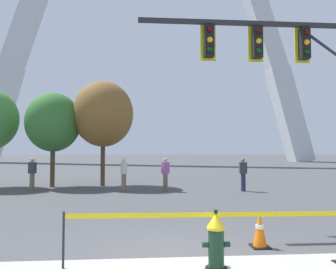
{
  "coord_description": "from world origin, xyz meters",
  "views": [
    {
      "loc": [
        -0.63,
        -5.67,
        1.99
      ],
      "look_at": [
        0.17,
        5.0,
        2.5
      ],
      "focal_mm": 33.77,
      "sensor_mm": 36.0,
      "label": 1
    }
  ],
  "objects_px": {
    "fire_hydrant": "(216,242)",
    "monument_arch": "(149,17)",
    "traffic_cone_mid_sidewalk": "(260,229)",
    "traffic_signal_gantry": "(319,66)",
    "pedestrian_near_trees": "(243,174)",
    "pedestrian_standing_center": "(165,174)",
    "pedestrian_walking_right": "(32,174)",
    "pedestrian_walking_left": "(124,174)"
  },
  "relations": [
    {
      "from": "traffic_cone_mid_sidewalk",
      "to": "pedestrian_near_trees",
      "type": "xyz_separation_m",
      "value": [
        2.37,
        8.5,
        0.46
      ]
    },
    {
      "from": "monument_arch",
      "to": "pedestrian_near_trees",
      "type": "xyz_separation_m",
      "value": [
        4.09,
        -36.06,
        -23.0
      ]
    },
    {
      "from": "pedestrian_near_trees",
      "to": "pedestrian_walking_right",
      "type": "bearing_deg",
      "value": 175.25
    },
    {
      "from": "monument_arch",
      "to": "pedestrian_standing_center",
      "type": "relative_size",
      "value": 34.54
    },
    {
      "from": "traffic_signal_gantry",
      "to": "traffic_cone_mid_sidewalk",
      "type": "bearing_deg",
      "value": -139.24
    },
    {
      "from": "traffic_signal_gantry",
      "to": "pedestrian_walking_left",
      "type": "distance_m",
      "value": 9.47
    },
    {
      "from": "pedestrian_standing_center",
      "to": "pedestrian_walking_right",
      "type": "xyz_separation_m",
      "value": [
        -6.4,
        0.55,
        0.0
      ]
    },
    {
      "from": "pedestrian_standing_center",
      "to": "fire_hydrant",
      "type": "bearing_deg",
      "value": -88.98
    },
    {
      "from": "fire_hydrant",
      "to": "pedestrian_walking_left",
      "type": "bearing_deg",
      "value": 102.32
    },
    {
      "from": "fire_hydrant",
      "to": "monument_arch",
      "type": "height_order",
      "value": "monument_arch"
    },
    {
      "from": "traffic_signal_gantry",
      "to": "pedestrian_standing_center",
      "type": "xyz_separation_m",
      "value": [
        -4.02,
        6.49,
        -3.59
      ]
    },
    {
      "from": "pedestrian_standing_center",
      "to": "pedestrian_walking_right",
      "type": "bearing_deg",
      "value": 175.09
    },
    {
      "from": "pedestrian_standing_center",
      "to": "pedestrian_near_trees",
      "type": "bearing_deg",
      "value": -4.48
    },
    {
      "from": "traffic_cone_mid_sidewalk",
      "to": "pedestrian_walking_right",
      "type": "height_order",
      "value": "pedestrian_walking_right"
    },
    {
      "from": "pedestrian_standing_center",
      "to": "monument_arch",
      "type": "bearing_deg",
      "value": 90.6
    },
    {
      "from": "fire_hydrant",
      "to": "pedestrian_walking_right",
      "type": "relative_size",
      "value": 0.62
    },
    {
      "from": "pedestrian_near_trees",
      "to": "monument_arch",
      "type": "bearing_deg",
      "value": 96.47
    },
    {
      "from": "fire_hydrant",
      "to": "pedestrian_near_trees",
      "type": "xyz_separation_m",
      "value": [
        3.54,
        9.66,
        0.35
      ]
    },
    {
      "from": "monument_arch",
      "to": "pedestrian_walking_right",
      "type": "relative_size",
      "value": 34.54
    },
    {
      "from": "traffic_cone_mid_sidewalk",
      "to": "monument_arch",
      "type": "height_order",
      "value": "monument_arch"
    },
    {
      "from": "traffic_cone_mid_sidewalk",
      "to": "pedestrian_near_trees",
      "type": "bearing_deg",
      "value": 74.46
    },
    {
      "from": "pedestrian_standing_center",
      "to": "traffic_cone_mid_sidewalk",
      "type": "bearing_deg",
      "value": -81.28
    },
    {
      "from": "monument_arch",
      "to": "pedestrian_standing_center",
      "type": "bearing_deg",
      "value": -89.4
    },
    {
      "from": "pedestrian_near_trees",
      "to": "pedestrian_standing_center",
      "type": "bearing_deg",
      "value": 175.52
    },
    {
      "from": "monument_arch",
      "to": "pedestrian_walking_right",
      "type": "distance_m",
      "value": 42.49
    },
    {
      "from": "monument_arch",
      "to": "pedestrian_walking_left",
      "type": "distance_m",
      "value": 42.64
    },
    {
      "from": "monument_arch",
      "to": "traffic_cone_mid_sidewalk",
      "type": "bearing_deg",
      "value": -87.78
    },
    {
      "from": "traffic_cone_mid_sidewalk",
      "to": "pedestrian_walking_left",
      "type": "relative_size",
      "value": 0.46
    },
    {
      "from": "fire_hydrant",
      "to": "pedestrian_walking_left",
      "type": "distance_m",
      "value": 10.09
    },
    {
      "from": "monument_arch",
      "to": "pedestrian_standing_center",
      "type": "xyz_separation_m",
      "value": [
        0.38,
        -35.77,
        -23.0
      ]
    },
    {
      "from": "traffic_cone_mid_sidewalk",
      "to": "traffic_signal_gantry",
      "type": "distance_m",
      "value": 5.37
    },
    {
      "from": "fire_hydrant",
      "to": "traffic_cone_mid_sidewalk",
      "type": "bearing_deg",
      "value": 44.59
    },
    {
      "from": "fire_hydrant",
      "to": "traffic_signal_gantry",
      "type": "distance_m",
      "value": 6.5
    },
    {
      "from": "traffic_cone_mid_sidewalk",
      "to": "traffic_signal_gantry",
      "type": "relative_size",
      "value": 0.09
    },
    {
      "from": "traffic_signal_gantry",
      "to": "monument_arch",
      "type": "bearing_deg",
      "value": 95.94
    },
    {
      "from": "traffic_cone_mid_sidewalk",
      "to": "pedestrian_walking_right",
      "type": "bearing_deg",
      "value": 129.67
    },
    {
      "from": "fire_hydrant",
      "to": "monument_arch",
      "type": "xyz_separation_m",
      "value": [
        -0.55,
        45.72,
        23.35
      ]
    },
    {
      "from": "traffic_signal_gantry",
      "to": "pedestrian_near_trees",
      "type": "xyz_separation_m",
      "value": [
        -0.31,
        6.2,
        -3.59
      ]
    },
    {
      "from": "fire_hydrant",
      "to": "traffic_cone_mid_sidewalk",
      "type": "distance_m",
      "value": 1.65
    },
    {
      "from": "fire_hydrant",
      "to": "pedestrian_walking_left",
      "type": "relative_size",
      "value": 0.62
    },
    {
      "from": "pedestrian_walking_right",
      "to": "monument_arch",
      "type": "bearing_deg",
      "value": 80.3
    },
    {
      "from": "traffic_cone_mid_sidewalk",
      "to": "pedestrian_walking_right",
      "type": "xyz_separation_m",
      "value": [
        -7.75,
        9.34,
        0.46
      ]
    }
  ]
}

